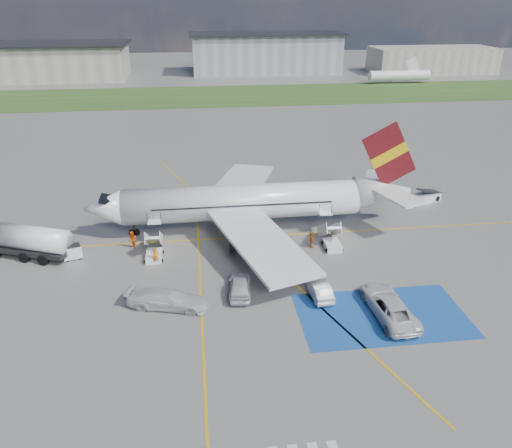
{
  "coord_description": "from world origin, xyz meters",
  "views": [
    {
      "loc": [
        -4.79,
        -37.01,
        24.6
      ],
      "look_at": [
        0.84,
        7.85,
        3.5
      ],
      "focal_mm": 35.0,
      "sensor_mm": 36.0,
      "label": 1
    }
  ],
  "objects_px": {
    "fuel_tanker": "(24,243)",
    "van_white_b": "(167,297)",
    "belt_loader": "(421,199)",
    "van_white_a": "(389,303)",
    "car_silver_b": "(319,289)",
    "gpu_cart": "(72,253)",
    "airliner": "(255,201)",
    "car_silver_a": "(240,286)"
  },
  "relations": [
    {
      "from": "fuel_tanker",
      "to": "van_white_a",
      "type": "bearing_deg",
      "value": -1.91
    },
    {
      "from": "airliner",
      "to": "car_silver_a",
      "type": "distance_m",
      "value": 13.77
    },
    {
      "from": "fuel_tanker",
      "to": "van_white_b",
      "type": "height_order",
      "value": "fuel_tanker"
    },
    {
      "from": "gpu_cart",
      "to": "van_white_b",
      "type": "bearing_deg",
      "value": -63.59
    },
    {
      "from": "airliner",
      "to": "car_silver_b",
      "type": "distance_m",
      "value": 15.15
    },
    {
      "from": "airliner",
      "to": "car_silver_a",
      "type": "height_order",
      "value": "airliner"
    },
    {
      "from": "fuel_tanker",
      "to": "gpu_cart",
      "type": "xyz_separation_m",
      "value": [
        4.87,
        -1.23,
        -0.76
      ]
    },
    {
      "from": "car_silver_a",
      "to": "van_white_a",
      "type": "bearing_deg",
      "value": 165.04
    },
    {
      "from": "belt_loader",
      "to": "van_white_b",
      "type": "xyz_separation_m",
      "value": [
        -31.6,
        -19.91,
        0.6
      ]
    },
    {
      "from": "car_silver_b",
      "to": "airliner",
      "type": "bearing_deg",
      "value": -78.5
    },
    {
      "from": "fuel_tanker",
      "to": "van_white_b",
      "type": "relative_size",
      "value": 1.93
    },
    {
      "from": "car_silver_b",
      "to": "van_white_b",
      "type": "height_order",
      "value": "van_white_b"
    },
    {
      "from": "belt_loader",
      "to": "van_white_a",
      "type": "xyz_separation_m",
      "value": [
        -13.22,
        -23.23,
        0.67
      ]
    },
    {
      "from": "gpu_cart",
      "to": "car_silver_b",
      "type": "height_order",
      "value": "gpu_cart"
    },
    {
      "from": "car_silver_b",
      "to": "fuel_tanker",
      "type": "bearing_deg",
      "value": -25.14
    },
    {
      "from": "van_white_a",
      "to": "gpu_cart",
      "type": "bearing_deg",
      "value": -27.94
    },
    {
      "from": "fuel_tanker",
      "to": "van_white_b",
      "type": "xyz_separation_m",
      "value": [
        14.73,
        -11.1,
        -0.4
      ]
    },
    {
      "from": "fuel_tanker",
      "to": "van_white_a",
      "type": "relative_size",
      "value": 1.73
    },
    {
      "from": "airliner",
      "to": "belt_loader",
      "type": "height_order",
      "value": "airliner"
    },
    {
      "from": "car_silver_b",
      "to": "car_silver_a",
      "type": "bearing_deg",
      "value": -13.57
    },
    {
      "from": "airliner",
      "to": "van_white_a",
      "type": "distance_m",
      "value": 20.14
    },
    {
      "from": "gpu_cart",
      "to": "van_white_b",
      "type": "distance_m",
      "value": 13.96
    },
    {
      "from": "airliner",
      "to": "fuel_tanker",
      "type": "xyz_separation_m",
      "value": [
        -24.06,
        -3.43,
        -1.96
      ]
    },
    {
      "from": "belt_loader",
      "to": "fuel_tanker",
      "type": "bearing_deg",
      "value": 167.11
    },
    {
      "from": "airliner",
      "to": "car_silver_b",
      "type": "height_order",
      "value": "airliner"
    },
    {
      "from": "belt_loader",
      "to": "car_silver_b",
      "type": "distance_m",
      "value": 26.97
    },
    {
      "from": "gpu_cart",
      "to": "car_silver_a",
      "type": "distance_m",
      "value": 18.32
    },
    {
      "from": "van_white_a",
      "to": "van_white_b",
      "type": "distance_m",
      "value": 18.68
    },
    {
      "from": "fuel_tanker",
      "to": "belt_loader",
      "type": "xyz_separation_m",
      "value": [
        46.33,
        8.81,
        -0.99
      ]
    },
    {
      "from": "car_silver_a",
      "to": "airliner",
      "type": "bearing_deg",
      "value": -96.53
    },
    {
      "from": "fuel_tanker",
      "to": "van_white_b",
      "type": "bearing_deg",
      "value": -15.39
    },
    {
      "from": "belt_loader",
      "to": "van_white_b",
      "type": "bearing_deg",
      "value": -171.44
    },
    {
      "from": "car_silver_a",
      "to": "belt_loader",
      "type": "bearing_deg",
      "value": -137.47
    },
    {
      "from": "belt_loader",
      "to": "van_white_a",
      "type": "height_order",
      "value": "van_white_a"
    },
    {
      "from": "airliner",
      "to": "van_white_b",
      "type": "bearing_deg",
      "value": -122.7
    },
    {
      "from": "fuel_tanker",
      "to": "van_white_a",
      "type": "height_order",
      "value": "fuel_tanker"
    },
    {
      "from": "fuel_tanker",
      "to": "car_silver_b",
      "type": "bearing_deg",
      "value": 0.23
    },
    {
      "from": "fuel_tanker",
      "to": "car_silver_a",
      "type": "xyz_separation_m",
      "value": [
        21.08,
        -9.77,
        -0.61
      ]
    },
    {
      "from": "fuel_tanker",
      "to": "van_white_a",
      "type": "xyz_separation_m",
      "value": [
        33.11,
        -14.42,
        -0.32
      ]
    },
    {
      "from": "fuel_tanker",
      "to": "belt_loader",
      "type": "distance_m",
      "value": 47.17
    },
    {
      "from": "van_white_a",
      "to": "fuel_tanker",
      "type": "bearing_deg",
      "value": -26.43
    },
    {
      "from": "gpu_cart",
      "to": "car_silver_a",
      "type": "xyz_separation_m",
      "value": [
        16.21,
        -8.54,
        0.15
      ]
    }
  ]
}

